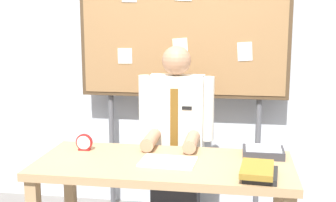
# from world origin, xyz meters

# --- Properties ---
(back_wall) EXTENTS (6.40, 0.08, 2.70)m
(back_wall) POSITION_xyz_m (0.00, 1.12, 1.35)
(back_wall) COLOR silver
(back_wall) RESTS_ON ground_plane
(desk) EXTENTS (1.59, 0.70, 0.75)m
(desk) POSITION_xyz_m (0.00, 0.00, 0.65)
(desk) COLOR tan
(desk) RESTS_ON ground_plane
(person) EXTENTS (0.55, 0.56, 1.43)m
(person) POSITION_xyz_m (0.00, 0.55, 0.67)
(person) COLOR #2D2D33
(person) RESTS_ON ground_plane
(bulletin_board) EXTENTS (1.67, 0.09, 2.20)m
(bulletin_board) POSITION_xyz_m (0.00, 0.92, 1.57)
(bulletin_board) COLOR #4C3823
(bulletin_board) RESTS_ON ground_plane
(book_stack) EXTENTS (0.23, 0.31, 0.07)m
(book_stack) POSITION_xyz_m (0.57, -0.20, 0.78)
(book_stack) COLOR #262626
(book_stack) RESTS_ON desk
(open_notebook) EXTENTS (0.35, 0.26, 0.01)m
(open_notebook) POSITION_xyz_m (0.03, -0.02, 0.75)
(open_notebook) COLOR white
(open_notebook) RESTS_ON desk
(desk_clock) EXTENTS (0.11, 0.04, 0.11)m
(desk_clock) POSITION_xyz_m (-0.57, 0.15, 0.80)
(desk_clock) COLOR maroon
(desk_clock) RESTS_ON desk
(paper_tray) EXTENTS (0.26, 0.20, 0.06)m
(paper_tray) POSITION_xyz_m (0.61, 0.21, 0.78)
(paper_tray) COLOR #333338
(paper_tray) RESTS_ON desk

